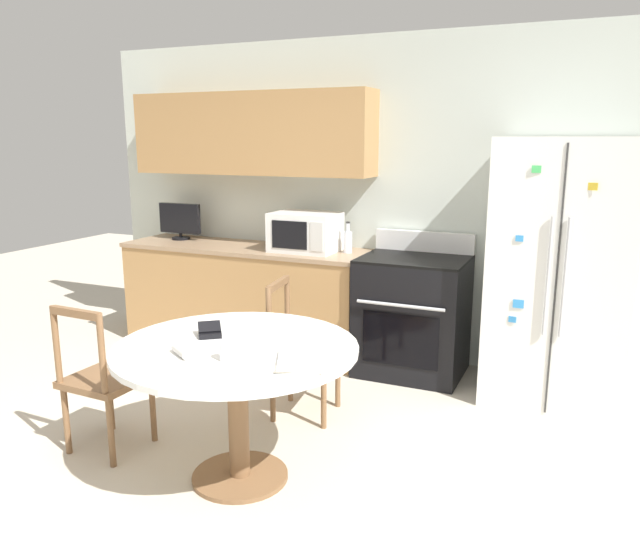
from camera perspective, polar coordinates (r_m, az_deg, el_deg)
ground_plane at (r=3.32m, az=-10.16°, el=-20.28°), size 14.00×14.00×0.00m
back_wall at (r=5.24m, az=2.49°, el=8.92°), size 5.20×0.44×2.60m
kitchen_counter at (r=5.49m, az=-6.72°, el=-1.51°), size 2.19×0.64×0.90m
refrigerator at (r=4.57m, az=21.07°, el=0.65°), size 0.90×0.79×1.81m
oven_range at (r=4.89m, az=8.46°, el=-3.15°), size 0.80×0.68×1.08m
microwave at (r=5.09m, az=-1.35°, el=4.42°), size 0.53×0.40×0.32m
countertop_tv at (r=5.83m, az=-12.68°, el=5.38°), size 0.41×0.16×0.33m
counter_bottle at (r=5.03m, az=2.56°, el=3.57°), size 0.07×0.07×0.25m
dining_table at (r=3.32m, az=-7.61°, el=-8.17°), size 1.27×1.27×0.76m
dining_chair_left at (r=3.87m, az=-19.17°, el=-8.64°), size 0.44×0.44×0.90m
dining_chair_far at (r=4.13m, az=-1.69°, el=-6.56°), size 0.47×0.47×0.90m
candle_glass at (r=3.05m, az=-8.46°, el=-6.58°), size 0.08×0.08×0.09m
folded_napkin at (r=3.15m, az=-12.52°, el=-6.34°), size 0.15×0.12×0.05m
wallet at (r=3.43m, az=-10.05°, el=-4.63°), size 0.17×0.17×0.07m
mail_stack at (r=2.99m, az=-1.73°, el=-7.41°), size 0.32×0.36×0.02m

